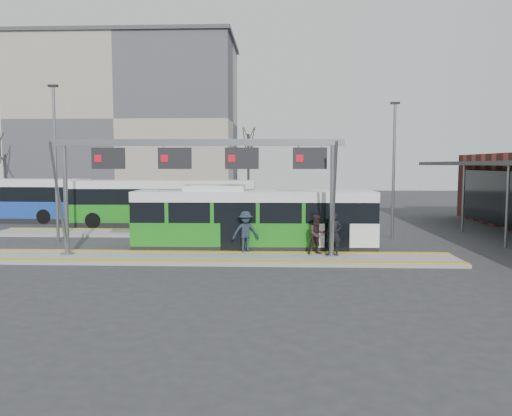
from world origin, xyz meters
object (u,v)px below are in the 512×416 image
at_px(hero_bus, 254,220).
at_px(passenger_a, 334,234).
at_px(gantry, 200,163).
at_px(passenger_c, 246,232).
at_px(passenger_b, 317,234).

bearing_deg(hero_bus, passenger_a, -28.54).
xyz_separation_m(gantry, hero_bus, (2.26, 2.37, -2.82)).
distance_m(gantry, passenger_c, 3.84).
bearing_deg(gantry, hero_bus, 46.33).
height_order(gantry, hero_bus, gantry).
relative_size(gantry, passenger_c, 6.77).
xyz_separation_m(hero_bus, passenger_b, (2.98, -1.87, -0.42)).
relative_size(passenger_b, passenger_c, 0.94).
bearing_deg(passenger_c, passenger_a, -18.94).
bearing_deg(passenger_c, gantry, -169.23).
relative_size(gantry, passenger_a, 6.79).
distance_m(gantry, hero_bus, 4.32).
bearing_deg(passenger_b, gantry, 164.70).
xyz_separation_m(gantry, passenger_a, (5.98, 0.40, -3.19)).
bearing_deg(passenger_a, hero_bus, 146.87).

